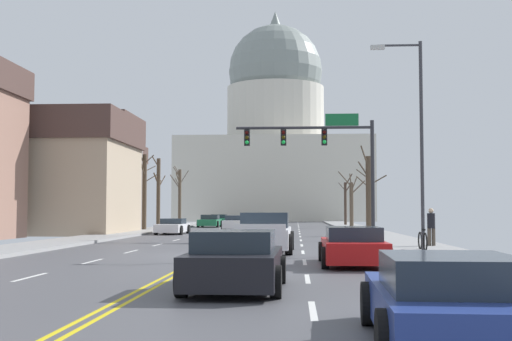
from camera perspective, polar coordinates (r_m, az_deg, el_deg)
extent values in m
cube|color=#4D4D52|center=(25.42, -3.91, -7.27)|extent=(14.00, 180.00, 0.06)
cube|color=yellow|center=(25.43, -4.18, -7.20)|extent=(0.10, 176.40, 0.00)
cube|color=yellow|center=(25.40, -3.64, -7.20)|extent=(0.10, 176.40, 0.00)
cube|color=silver|center=(11.58, 4.87, -11.79)|extent=(0.12, 2.20, 0.00)
cube|color=silver|center=(16.74, 4.41, -9.19)|extent=(0.12, 2.20, 0.00)
cube|color=silver|center=(21.92, 4.17, -7.81)|extent=(0.12, 2.20, 0.00)
cube|color=silver|center=(27.11, 4.02, -6.96)|extent=(0.12, 2.20, 0.00)
cube|color=silver|center=(32.30, 3.92, -6.38)|extent=(0.12, 2.20, 0.00)
cube|color=silver|center=(37.49, 3.85, -5.96)|extent=(0.12, 2.20, 0.00)
cube|color=silver|center=(42.69, 3.79, -5.65)|extent=(0.12, 2.20, 0.00)
cube|color=silver|center=(47.89, 3.75, -5.40)|extent=(0.12, 2.20, 0.00)
cube|color=silver|center=(53.08, 3.72, -5.20)|extent=(0.12, 2.20, 0.00)
cube|color=silver|center=(58.28, 3.69, -5.04)|extent=(0.12, 2.20, 0.00)
cube|color=silver|center=(63.48, 3.67, -4.90)|extent=(0.12, 2.20, 0.00)
cube|color=silver|center=(68.68, 3.65, -4.79)|extent=(0.12, 2.20, 0.00)
cube|color=silver|center=(73.88, 3.63, -4.69)|extent=(0.12, 2.20, 0.00)
cube|color=silver|center=(79.07, 3.61, -4.60)|extent=(0.12, 2.20, 0.00)
cube|color=silver|center=(84.27, 3.60, -4.52)|extent=(0.12, 2.20, 0.00)
cube|color=silver|center=(89.47, 3.59, -4.46)|extent=(0.12, 2.20, 0.00)
cube|color=silver|center=(18.04, -18.70, -8.60)|extent=(0.12, 2.20, 0.00)
cube|color=silver|center=(22.93, -13.77, -7.53)|extent=(0.12, 2.20, 0.00)
cube|color=silver|center=(27.93, -10.60, -6.80)|extent=(0.12, 2.20, 0.00)
cube|color=silver|center=(32.99, -8.40, -6.29)|extent=(0.12, 2.20, 0.00)
cube|color=silver|center=(38.09, -6.80, -5.91)|extent=(0.12, 2.20, 0.00)
cube|color=silver|center=(43.21, -5.57, -5.61)|extent=(0.12, 2.20, 0.00)
cube|color=silver|center=(48.35, -4.61, -5.38)|extent=(0.12, 2.20, 0.00)
cube|color=silver|center=(53.51, -3.83, -5.19)|extent=(0.12, 2.20, 0.00)
cube|color=silver|center=(58.67, -3.19, -5.03)|extent=(0.12, 2.20, 0.00)
cube|color=silver|center=(63.83, -2.65, -4.90)|extent=(0.12, 2.20, 0.00)
cube|color=silver|center=(69.00, -2.20, -4.78)|extent=(0.12, 2.20, 0.00)
cube|color=silver|center=(74.18, -1.80, -4.69)|extent=(0.12, 2.20, 0.00)
cube|color=silver|center=(79.36, -1.46, -4.60)|extent=(0.12, 2.20, 0.00)
cube|color=silver|center=(84.54, -1.16, -4.53)|extent=(0.12, 2.20, 0.00)
cube|color=silver|center=(89.72, -0.90, -4.46)|extent=(0.12, 2.20, 0.00)
cube|color=gray|center=(25.76, 15.34, -6.89)|extent=(3.00, 180.00, 0.14)
cylinder|color=#28282D|center=(38.56, 9.92, -0.68)|extent=(0.22, 0.22, 6.68)
cylinder|color=#28282D|center=(38.57, 4.10, 3.66)|extent=(7.80, 0.16, 0.16)
cube|color=black|center=(38.53, 5.84, 2.84)|extent=(0.32, 0.28, 0.92)
sphere|color=#330504|center=(38.41, 5.85, 3.28)|extent=(0.22, 0.22, 0.22)
sphere|color=#332B05|center=(38.37, 5.85, 2.86)|extent=(0.22, 0.22, 0.22)
sphere|color=#19CC47|center=(38.35, 5.86, 2.45)|extent=(0.22, 0.22, 0.22)
cube|color=black|center=(38.50, 2.36, 2.83)|extent=(0.32, 0.28, 0.92)
sphere|color=#330504|center=(38.38, 2.35, 3.27)|extent=(0.22, 0.22, 0.22)
sphere|color=#332B05|center=(38.35, 2.36, 2.85)|extent=(0.22, 0.22, 0.22)
sphere|color=#19CC47|center=(38.32, 2.36, 2.43)|extent=(0.22, 0.22, 0.22)
cube|color=black|center=(38.60, -0.77, 2.81)|extent=(0.32, 0.28, 0.92)
sphere|color=#330504|center=(38.47, -0.79, 3.25)|extent=(0.22, 0.22, 0.22)
sphere|color=#332B05|center=(38.44, -0.79, 2.83)|extent=(0.22, 0.22, 0.22)
sphere|color=#19CC47|center=(38.41, -0.79, 2.42)|extent=(0.22, 0.22, 0.22)
cube|color=#146033|center=(38.73, 7.34, 4.32)|extent=(1.90, 0.06, 0.70)
cylinder|color=#333338|center=(27.17, 13.96, 2.16)|extent=(0.14, 0.14, 8.27)
cylinder|color=#333338|center=(27.69, 12.09, 10.40)|extent=(1.69, 0.09, 0.09)
cube|color=#B2B2AD|center=(27.56, 10.32, 10.29)|extent=(0.56, 0.24, 0.16)
cube|color=beige|center=(107.40, 1.68, -0.92)|extent=(29.56, 22.75, 12.61)
cylinder|color=beige|center=(108.39, 1.67, 4.76)|extent=(15.62, 15.62, 8.86)
sphere|color=gray|center=(109.62, 1.66, 8.42)|extent=(15.15, 15.15, 15.15)
cone|color=gray|center=(111.74, 1.65, 12.83)|extent=(1.80, 1.80, 2.40)
cube|color=silver|center=(34.50, 0.96, -5.44)|extent=(1.84, 4.50, 0.59)
cube|color=#232D38|center=(34.25, 0.96, -4.57)|extent=(1.56, 2.21, 0.46)
cylinder|color=black|center=(35.90, -0.37, -5.58)|extent=(0.24, 0.65, 0.64)
cylinder|color=black|center=(35.88, 2.35, -5.58)|extent=(0.24, 0.65, 0.64)
cylinder|color=black|center=(33.14, -0.54, -5.76)|extent=(0.24, 0.65, 0.64)
cylinder|color=black|center=(33.12, 2.41, -5.76)|extent=(0.24, 0.65, 0.64)
cube|color=silver|center=(27.05, 0.69, -5.73)|extent=(2.14, 5.62, 0.74)
cube|color=#1E2833|center=(27.81, 0.78, -4.25)|extent=(1.93, 1.92, 0.63)
cube|color=silver|center=(24.30, 0.30, -4.85)|extent=(1.91, 0.12, 0.22)
cylinder|color=black|center=(28.81, -1.19, -5.96)|extent=(0.29, 0.80, 0.80)
cylinder|color=black|center=(28.69, 2.97, -5.97)|extent=(0.29, 0.80, 0.80)
cylinder|color=black|center=(25.47, -1.89, -6.30)|extent=(0.29, 0.80, 0.80)
cylinder|color=black|center=(25.34, 2.82, -6.32)|extent=(0.29, 0.80, 0.80)
cube|color=#B71414|center=(21.00, 8.25, -6.72)|extent=(1.83, 4.65, 0.61)
cube|color=#232D38|center=(20.67, 8.31, -5.35)|extent=(1.60, 2.18, 0.42)
cylinder|color=black|center=(22.40, 5.64, -6.90)|extent=(0.22, 0.64, 0.64)
cylinder|color=black|center=(22.53, 10.27, -6.84)|extent=(0.22, 0.64, 0.64)
cylinder|color=black|center=(19.53, 5.93, -7.41)|extent=(0.22, 0.64, 0.64)
cylinder|color=black|center=(19.68, 11.23, -7.34)|extent=(0.22, 0.64, 0.64)
cube|color=black|center=(14.37, -1.75, -8.19)|extent=(1.90, 4.25, 0.67)
cube|color=#232D38|center=(14.15, -1.83, -6.03)|extent=(1.65, 2.01, 0.44)
cylinder|color=black|center=(15.80, -4.59, -8.38)|extent=(0.23, 0.64, 0.64)
cylinder|color=black|center=(15.63, 2.14, -8.44)|extent=(0.23, 0.64, 0.64)
cylinder|color=black|center=(13.23, -6.37, -9.35)|extent=(0.23, 0.64, 0.64)
cylinder|color=black|center=(13.02, 1.70, -9.46)|extent=(0.23, 0.64, 0.64)
cube|color=navy|center=(8.96, 15.94, -11.36)|extent=(1.93, 4.41, 0.55)
cube|color=#232D38|center=(8.63, 16.23, -8.37)|extent=(1.63, 2.19, 0.43)
cylinder|color=black|center=(10.20, 9.59, -11.11)|extent=(0.24, 0.65, 0.64)
cylinder|color=black|center=(10.47, 19.43, -10.77)|extent=(0.24, 0.65, 0.64)
cylinder|color=black|center=(7.54, 11.07, -13.86)|extent=(0.24, 0.65, 0.64)
cube|color=silver|center=(47.27, -7.14, -4.88)|extent=(1.84, 4.29, 0.56)
cube|color=#232D38|center=(47.53, -7.06, -4.31)|extent=(1.56, 1.86, 0.38)
cylinder|color=black|center=(45.81, -6.44, -5.08)|extent=(0.24, 0.65, 0.64)
cylinder|color=black|center=(46.18, -8.53, -5.05)|extent=(0.24, 0.65, 0.64)
cylinder|color=black|center=(48.39, -5.81, -4.99)|extent=(0.24, 0.65, 0.64)
cylinder|color=black|center=(48.74, -7.80, -4.97)|extent=(0.24, 0.65, 0.64)
cube|color=silver|center=(56.75, -1.82, -4.60)|extent=(1.95, 4.74, 0.65)
cube|color=#232D38|center=(57.13, -1.80, -4.06)|extent=(1.66, 2.08, 0.42)
cylinder|color=black|center=(55.25, -0.97, -4.81)|extent=(0.24, 0.65, 0.64)
cylinder|color=black|center=(55.37, -2.86, -4.80)|extent=(0.24, 0.65, 0.64)
cylinder|color=black|center=(58.16, -0.84, -4.74)|extent=(0.24, 0.65, 0.64)
cylinder|color=black|center=(58.27, -2.63, -4.73)|extent=(0.24, 0.65, 0.64)
cube|color=#1E7247|center=(66.11, -3.97, -4.44)|extent=(1.95, 4.23, 0.60)
cube|color=#232D38|center=(66.45, -3.92, -3.98)|extent=(1.68, 1.80, 0.46)
cylinder|color=black|center=(64.69, -3.31, -4.59)|extent=(0.23, 0.64, 0.64)
cylinder|color=black|center=(64.96, -4.96, -4.58)|extent=(0.23, 0.64, 0.64)
cylinder|color=black|center=(67.27, -3.01, -4.55)|extent=(0.23, 0.64, 0.64)
cylinder|color=black|center=(67.54, -4.60, -4.54)|extent=(0.23, 0.64, 0.64)
cube|color=#1E7247|center=(74.50, -3.19, -4.31)|extent=(1.89, 4.40, 0.63)
cube|color=#232D38|center=(74.78, -3.17, -3.91)|extent=(1.65, 2.14, 0.40)
cylinder|color=black|center=(73.06, -2.58, -4.46)|extent=(0.23, 0.64, 0.64)
cylinder|color=black|center=(73.26, -4.03, -4.45)|extent=(0.23, 0.64, 0.64)
cylinder|color=black|center=(75.76, -2.38, -4.42)|extent=(0.23, 0.64, 0.64)
cylinder|color=black|center=(75.95, -3.78, -4.41)|extent=(0.23, 0.64, 0.64)
cube|color=#B2A38E|center=(75.87, -13.27, -1.90)|extent=(8.48, 9.45, 7.07)
cube|color=#47332D|center=(76.11, -13.22, 1.48)|extent=(8.82, 9.83, 1.92)
cube|color=tan|center=(50.09, -18.23, -1.54)|extent=(12.91, 9.61, 6.32)
cube|color=#47332D|center=(50.39, -18.14, 3.28)|extent=(13.43, 10.00, 2.15)
cube|color=slate|center=(62.57, -15.65, -1.14)|extent=(11.63, 7.75, 8.02)
cube|color=#47332D|center=(62.97, -15.57, 3.50)|extent=(12.09, 8.06, 2.17)
cylinder|color=brown|center=(63.84, 8.15, -2.89)|extent=(0.37, 0.37, 4.14)
cylinder|color=brown|center=(63.32, 8.14, -1.84)|extent=(0.18, 1.14, 1.29)
cylinder|color=brown|center=(63.45, 8.07, -0.89)|extent=(0.32, 0.97, 1.38)
cylinder|color=brown|center=(63.52, 8.36, -1.18)|extent=(0.57, 0.87, 1.35)
cylinder|color=brown|center=(64.24, 8.71, -1.43)|extent=(1.45, 0.76, 1.36)
cylinder|color=brown|center=(63.86, 7.59, -0.72)|extent=(1.30, 0.12, 1.50)
cylinder|color=#4C3D2D|center=(58.51, -8.33, -1.92)|extent=(0.33, 0.33, 6.03)
cylinder|color=#4C3D2D|center=(59.42, -8.49, -0.68)|extent=(0.81, 1.71, 0.92)
cylinder|color=#4C3D2D|center=(59.10, -8.57, 0.74)|extent=(0.84, 0.90, 1.04)
cylinder|color=#4C3D2D|center=(58.87, -8.52, -0.72)|extent=(0.67, 0.67, 1.17)
cylinder|color=#4C3D2D|center=(58.94, -8.04, -0.96)|extent=(0.50, 0.99, 1.17)
cylinder|color=#4C3D2D|center=(58.99, -8.22, -1.14)|extent=(0.11, 1.00, 0.72)
cylinder|color=#4C3D2D|center=(45.41, 9.59, -2.04)|extent=(0.39, 0.39, 5.16)
cylinder|color=#4C3D2D|center=(45.15, 9.36, 0.98)|extent=(0.48, 0.77, 0.75)
cylinder|color=#4C3D2D|center=(45.02, 9.26, 1.13)|extent=(0.70, 1.08, 1.48)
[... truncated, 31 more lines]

